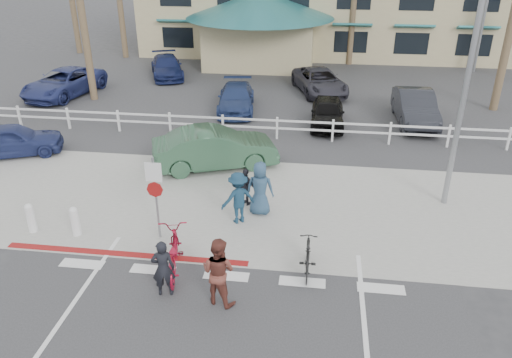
# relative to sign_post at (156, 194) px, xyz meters

# --- Properties ---
(ground) EXTENTS (140.00, 140.00, 0.00)m
(ground) POSITION_rel_sign_post_xyz_m (2.30, -2.20, -1.45)
(ground) COLOR #333335
(bike_path) EXTENTS (12.00, 16.00, 0.01)m
(bike_path) POSITION_rel_sign_post_xyz_m (2.30, -4.20, -1.45)
(bike_path) COLOR #333335
(bike_path) RESTS_ON ground
(sidewalk_plaza) EXTENTS (22.00, 7.00, 0.01)m
(sidewalk_plaza) POSITION_rel_sign_post_xyz_m (2.30, 2.30, -1.44)
(sidewalk_plaza) COLOR gray
(sidewalk_plaza) RESTS_ON ground
(cross_street) EXTENTS (40.00, 5.00, 0.01)m
(cross_street) POSITION_rel_sign_post_xyz_m (2.30, 6.30, -1.45)
(cross_street) COLOR #333335
(cross_street) RESTS_ON ground
(parking_lot) EXTENTS (50.00, 16.00, 0.01)m
(parking_lot) POSITION_rel_sign_post_xyz_m (2.30, 15.80, -1.45)
(parking_lot) COLOR #333335
(parking_lot) RESTS_ON ground
(curb_red) EXTENTS (7.00, 0.25, 0.02)m
(curb_red) POSITION_rel_sign_post_xyz_m (-0.70, -1.00, -1.44)
(curb_red) COLOR maroon
(curb_red) RESTS_ON ground
(rail_fence) EXTENTS (29.40, 0.16, 1.00)m
(rail_fence) POSITION_rel_sign_post_xyz_m (2.80, 8.30, -0.95)
(rail_fence) COLOR silver
(rail_fence) RESTS_ON ground
(sign_post) EXTENTS (0.50, 0.10, 2.90)m
(sign_post) POSITION_rel_sign_post_xyz_m (0.00, 0.00, 0.00)
(sign_post) COLOR gray
(sign_post) RESTS_ON ground
(bollard_0) EXTENTS (0.26, 0.26, 0.95)m
(bollard_0) POSITION_rel_sign_post_xyz_m (-2.50, -0.20, -0.97)
(bollard_0) COLOR silver
(bollard_0) RESTS_ON ground
(bollard_1) EXTENTS (0.26, 0.26, 0.95)m
(bollard_1) POSITION_rel_sign_post_xyz_m (-3.90, -0.20, -0.97)
(bollard_1) COLOR silver
(bollard_1) RESTS_ON ground
(streetlight_0) EXTENTS (0.60, 2.00, 9.00)m
(streetlight_0) POSITION_rel_sign_post_xyz_m (8.80, 3.30, 3.05)
(streetlight_0) COLOR gray
(streetlight_0) RESTS_ON ground
(bike_red) EXTENTS (1.23, 2.30, 1.15)m
(bike_red) POSITION_rel_sign_post_xyz_m (0.87, -1.54, -0.87)
(bike_red) COLOR maroon
(bike_red) RESTS_ON ground
(rider_red) EXTENTS (0.63, 0.48, 1.55)m
(rider_red) POSITION_rel_sign_post_xyz_m (0.92, -2.50, -0.67)
(rider_red) COLOR black
(rider_red) RESTS_ON ground
(bike_black) EXTENTS (0.49, 1.63, 0.98)m
(bike_black) POSITION_rel_sign_post_xyz_m (4.40, -1.12, -0.96)
(bike_black) COLOR black
(bike_black) RESTS_ON ground
(rider_black) EXTENTS (1.04, 0.93, 1.79)m
(rider_black) POSITION_rel_sign_post_xyz_m (2.32, -2.58, -0.56)
(rider_black) COLOR brown
(rider_black) RESTS_ON ground
(pedestrian_a) EXTENTS (1.25, 1.11, 1.68)m
(pedestrian_a) POSITION_rel_sign_post_xyz_m (2.17, 1.19, -0.61)
(pedestrian_a) COLOR #143249
(pedestrian_a) RESTS_ON ground
(pedestrian_child) EXTENTS (0.82, 0.63, 1.29)m
(pedestrian_child) POSITION_rel_sign_post_xyz_m (2.24, 2.29, -0.80)
(pedestrian_child) COLOR #292830
(pedestrian_child) RESTS_ON ground
(pedestrian_b) EXTENTS (0.88, 0.58, 1.78)m
(pedestrian_b) POSITION_rel_sign_post_xyz_m (2.77, 1.80, -0.56)
(pedestrian_b) COLOR navy
(pedestrian_b) RESTS_ON ground
(car_white_sedan) EXTENTS (4.98, 3.23, 1.55)m
(car_white_sedan) POSITION_rel_sign_post_xyz_m (0.63, 5.10, -0.67)
(car_white_sedan) COLOR #2C5038
(car_white_sedan) RESTS_ON ground
(car_red_compact) EXTENTS (4.18, 2.95, 1.32)m
(car_red_compact) POSITION_rel_sign_post_xyz_m (-7.72, 5.15, -0.79)
(car_red_compact) COLOR navy
(car_red_compact) RESTS_ON ground
(lot_car_0) EXTENTS (3.46, 5.61, 1.45)m
(lot_car_0) POSITION_rel_sign_post_xyz_m (-9.55, 13.23, -0.73)
(lot_car_0) COLOR navy
(lot_car_0) RESTS_ON ground
(lot_car_1) EXTENTS (2.28, 4.53, 1.26)m
(lot_car_1) POSITION_rel_sign_post_xyz_m (0.28, 11.96, -0.82)
(lot_car_1) COLOR navy
(lot_car_1) RESTS_ON ground
(lot_car_2) EXTENTS (1.51, 3.75, 1.28)m
(lot_car_2) POSITION_rel_sign_post_xyz_m (4.86, 10.32, -0.81)
(lot_car_2) COLOR black
(lot_car_2) RESTS_ON ground
(lot_car_3) EXTENTS (1.72, 4.67, 1.53)m
(lot_car_3) POSITION_rel_sign_post_xyz_m (8.94, 11.24, -0.69)
(lot_car_3) COLOR black
(lot_car_3) RESTS_ON ground
(lot_car_4) EXTENTS (3.27, 4.77, 1.28)m
(lot_car_4) POSITION_rel_sign_post_xyz_m (-5.11, 17.87, -0.81)
(lot_car_4) COLOR #151D4B
(lot_car_4) RESTS_ON ground
(lot_car_5) EXTENTS (3.62, 5.27, 1.34)m
(lot_car_5) POSITION_rel_sign_post_xyz_m (4.40, 15.57, -0.78)
(lot_car_5) COLOR #2F2E38
(lot_car_5) RESTS_ON ground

